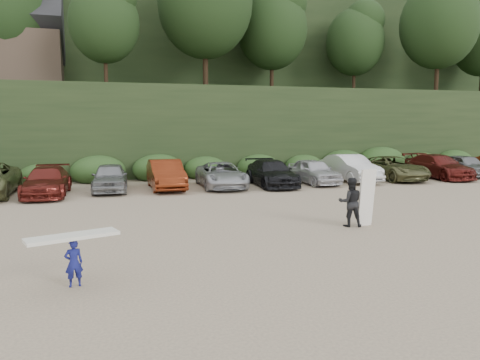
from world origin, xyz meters
name	(u,v)px	position (x,y,z in m)	size (l,w,h in m)	color
ground	(281,227)	(0.00, 0.00, 0.00)	(120.00, 120.00, 0.00)	tan
hillside_backdrop	(147,48)	(-0.26, 35.93, 11.22)	(90.00, 41.50, 28.00)	black
parked_cars	(236,173)	(1.48, 10.00, 0.76)	(39.66, 6.13, 1.64)	#A4A5A9
child_surfer	(73,251)	(-6.68, -4.12, 0.80)	(2.04, 1.10, 1.18)	navy
adult_surfer	(352,202)	(2.37, -0.70, 0.87)	(1.32, 0.87, 2.02)	black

